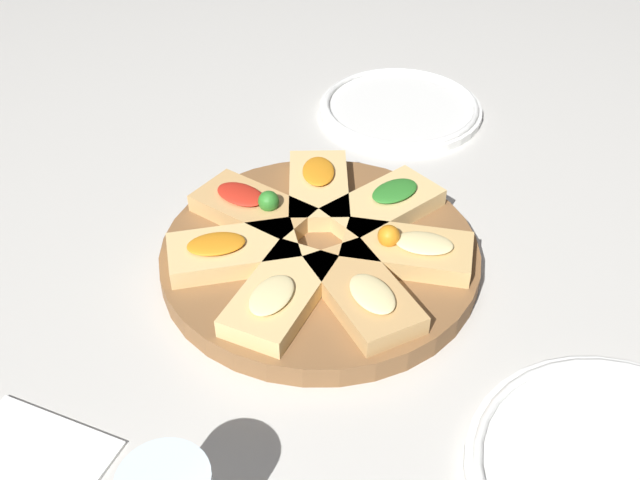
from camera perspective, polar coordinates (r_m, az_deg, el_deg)
The scene contains 11 objects.
ground_plane at distance 0.78m, azimuth -0.00°, elevation -1.91°, with size 3.00×3.00×0.00m, color beige.
serving_board at distance 0.77m, azimuth -0.00°, elevation -1.25°, with size 0.33×0.33×0.02m, color brown.
focaccia_slice_0 at distance 0.81m, azimuth 4.91°, elevation 2.65°, with size 0.09×0.14×0.03m.
focaccia_slice_1 at distance 0.83m, azimuth -0.11°, elevation 4.00°, with size 0.13×0.14×0.03m.
focaccia_slice_2 at distance 0.80m, azimuth -5.16°, elevation 2.45°, with size 0.13×0.07×0.04m.
focaccia_slice_3 at distance 0.75m, azimuth -6.73°, elevation -0.86°, with size 0.13×0.14×0.03m.
focaccia_slice_4 at distance 0.70m, azimuth -3.11°, elevation -4.18°, with size 0.09×0.14×0.03m.
focaccia_slice_5 at distance 0.70m, azimuth 3.35°, elevation -4.10°, with size 0.14×0.11×0.03m.
focaccia_slice_6 at distance 0.75m, azimuth 6.65°, elevation -0.75°, with size 0.14×0.12×0.04m.
plate_left at distance 1.04m, azimuth 6.15°, elevation 10.01°, with size 0.22×0.22×0.02m.
napkin_stack at distance 0.66m, azimuth -21.78°, elevation -15.82°, with size 0.12×0.10×0.01m, color white.
Camera 1 is at (0.37, -0.45, 0.51)m, focal length 42.00 mm.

